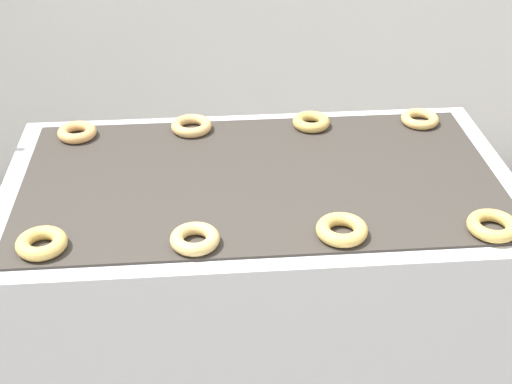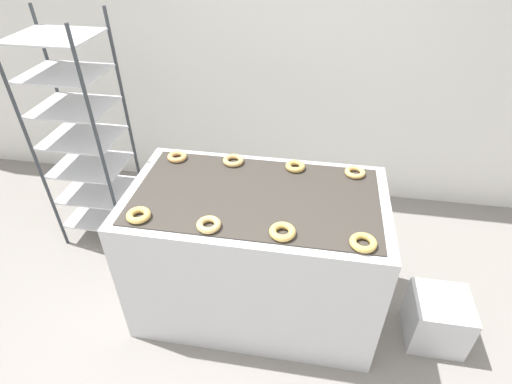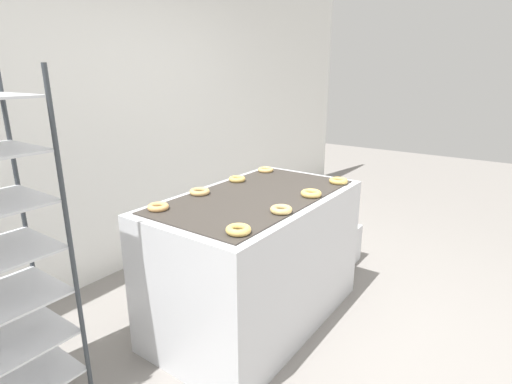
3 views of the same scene
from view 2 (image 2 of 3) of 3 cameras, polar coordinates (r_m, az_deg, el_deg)
wall_back at (r=3.39m, az=4.28°, el=20.78°), size 8.00×0.05×2.80m
fryer_machine at (r=2.60m, az=0.01°, el=-8.68°), size 1.52×0.86×0.94m
baking_rack_cart at (r=3.22m, az=-23.48°, el=7.13°), size 0.55×0.47×1.75m
glaze_bin at (r=2.88m, az=24.42°, el=-16.17°), size 0.35×0.33×0.35m
donut_near_left at (r=2.21m, az=-16.44°, el=-3.20°), size 0.13×0.13×0.04m
donut_near_midleft at (r=2.08m, az=-6.77°, el=-4.66°), size 0.13×0.13×0.04m
donut_near_midright at (r=2.03m, az=3.80°, el=-5.68°), size 0.14×0.14×0.04m
donut_near_right at (r=2.04m, az=15.06°, el=-6.99°), size 0.13×0.13×0.03m
donut_far_left at (r=2.66m, az=-11.21°, el=4.97°), size 0.13×0.13×0.03m
donut_far_midleft at (r=2.58m, az=-3.26°, el=4.52°), size 0.13×0.13×0.03m
donut_far_midright at (r=2.52m, az=5.63°, el=3.68°), size 0.12×0.12×0.03m
donut_far_right at (r=2.53m, az=13.96°, el=2.75°), size 0.13×0.13×0.03m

